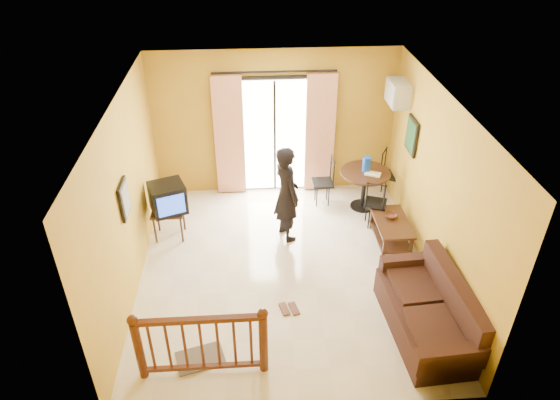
{
  "coord_description": "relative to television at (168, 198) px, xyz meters",
  "views": [
    {
      "loc": [
        -0.48,
        -6.07,
        5.23
      ],
      "look_at": [
        -0.05,
        0.2,
        1.18
      ],
      "focal_mm": 32.0,
      "sensor_mm": 36.0,
      "label": 1
    }
  ],
  "objects": [
    {
      "name": "water_jug",
      "position": [
        3.49,
        0.72,
        0.11
      ],
      "size": [
        0.15,
        0.15,
        0.28
      ],
      "primitive_type": "cylinder",
      "color": "#1344B5",
      "rests_on": "dining_table"
    },
    {
      "name": "sofa",
      "position": [
        3.73,
        -2.43,
        -0.45
      ],
      "size": [
        0.99,
        1.93,
        0.9
      ],
      "rotation": [
        0.0,
        0.0,
        0.07
      ],
      "color": "#331913",
      "rests_on": "ground"
    },
    {
      "name": "dining_table",
      "position": [
        3.48,
        0.69,
        -0.18
      ],
      "size": [
        0.91,
        0.91,
        0.76
      ],
      "color": "black",
      "rests_on": "ground"
    },
    {
      "name": "air_conditioner",
      "position": [
        3.96,
        0.94,
        1.36
      ],
      "size": [
        0.31,
        0.6,
        0.4
      ],
      "color": "silver",
      "rests_on": "room_shell"
    },
    {
      "name": "serving_tray",
      "position": [
        3.59,
        0.59,
        -0.02
      ],
      "size": [
        0.33,
        0.28,
        0.02
      ],
      "primitive_type": "cube",
      "rotation": [
        0.0,
        0.0,
        -0.43
      ],
      "color": "beige",
      "rests_on": "dining_table"
    },
    {
      "name": "room_shell",
      "position": [
        1.87,
        -1.01,
        0.92
      ],
      "size": [
        5.0,
        5.0,
        5.0
      ],
      "color": "white",
      "rests_on": "ground"
    },
    {
      "name": "balcony_door",
      "position": [
        1.87,
        1.42,
        0.4
      ],
      "size": [
        2.25,
        0.14,
        2.46
      ],
      "color": "black",
      "rests_on": "ground"
    },
    {
      "name": "bowl",
      "position": [
        3.72,
        -0.32,
        -0.32
      ],
      "size": [
        0.23,
        0.23,
        0.06
      ],
      "primitive_type": "imported",
      "rotation": [
        0.0,
        0.0,
        0.1
      ],
      "color": "#512A1C",
      "rests_on": "coffee_table"
    },
    {
      "name": "standing_person",
      "position": [
        1.97,
        -0.12,
        0.07
      ],
      "size": [
        0.62,
        0.73,
        1.71
      ],
      "primitive_type": "imported",
      "rotation": [
        0.0,
        0.0,
        1.96
      ],
      "color": "black",
      "rests_on": "ground"
    },
    {
      "name": "stair_balustrade",
      "position": [
        0.72,
        -2.91,
        -0.22
      ],
      "size": [
        1.63,
        0.13,
        1.04
      ],
      "color": "#471E0F",
      "rests_on": "ground"
    },
    {
      "name": "botanical_print",
      "position": [
        4.08,
        0.29,
        0.86
      ],
      "size": [
        0.05,
        0.5,
        0.6
      ],
      "color": "black",
      "rests_on": "room_shell"
    },
    {
      "name": "picture_left",
      "position": [
        -0.35,
        -1.21,
        0.76
      ],
      "size": [
        0.05,
        0.42,
        0.52
      ],
      "color": "black",
      "rests_on": "room_shell"
    },
    {
      "name": "doormat",
      "position": [
        0.65,
        -2.7,
        -0.78
      ],
      "size": [
        0.69,
        0.55,
        0.02
      ],
      "primitive_type": "cube",
      "rotation": [
        0.0,
        0.0,
        0.27
      ],
      "color": "#554B44",
      "rests_on": "ground"
    },
    {
      "name": "ground",
      "position": [
        1.87,
        -1.01,
        -0.79
      ],
      "size": [
        5.0,
        5.0,
        0.0
      ],
      "primitive_type": "plane",
      "color": "beige",
      "rests_on": "ground"
    },
    {
      "name": "television",
      "position": [
        0.0,
        0.0,
        0.0
      ],
      "size": [
        0.7,
        0.66,
        0.5
      ],
      "rotation": [
        0.0,
        0.0,
        0.36
      ],
      "color": "black",
      "rests_on": "tv_table"
    },
    {
      "name": "dining_chairs",
      "position": [
        3.45,
        0.68,
        -0.79
      ],
      "size": [
        1.83,
        1.49,
        0.95
      ],
      "color": "black",
      "rests_on": "ground"
    },
    {
      "name": "tv_table",
      "position": [
        -0.03,
        0.0,
        -0.33
      ],
      "size": [
        0.53,
        0.44,
        0.54
      ],
      "color": "black",
      "rests_on": "ground"
    },
    {
      "name": "sandals",
      "position": [
        1.87,
        -1.91,
        -0.77
      ],
      "size": [
        0.3,
        0.27,
        0.03
      ],
      "color": "#512A1C",
      "rests_on": "ground"
    },
    {
      "name": "coffee_table",
      "position": [
        3.72,
        -0.43,
        -0.49
      ],
      "size": [
        0.55,
        0.98,
        0.44
      ],
      "color": "black",
      "rests_on": "ground"
    }
  ]
}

